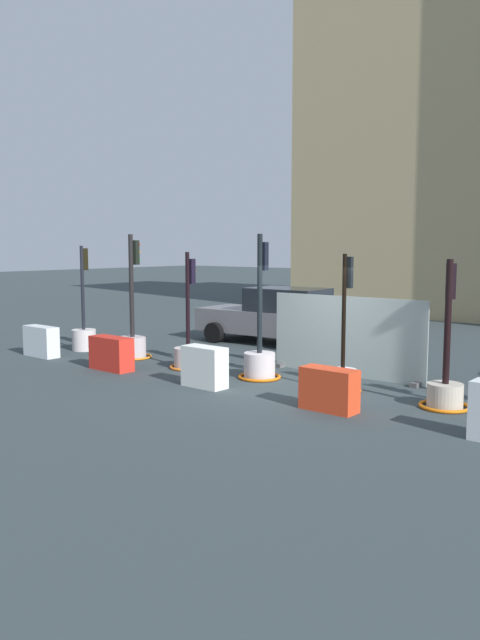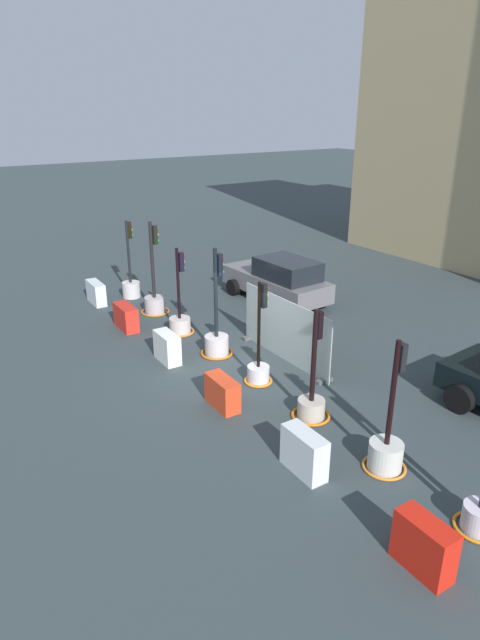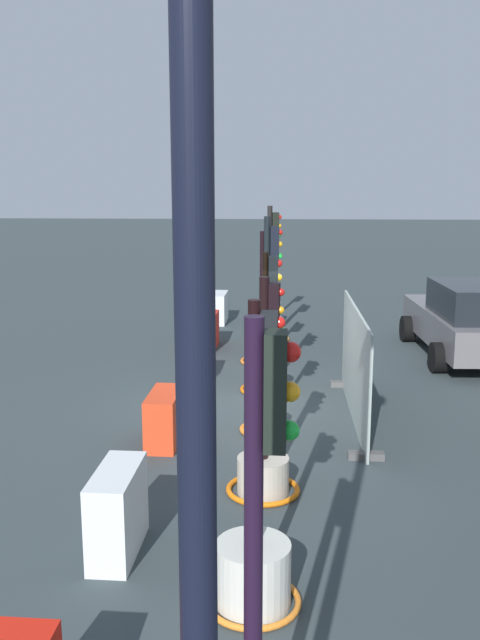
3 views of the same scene
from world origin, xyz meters
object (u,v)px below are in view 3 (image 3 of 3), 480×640
object	(u,v)px
traffic_light_6	(254,558)
street_lamp_post	(192,86)
construction_barrier_0	(219,308)
traffic_light_1	(269,319)
traffic_light_2	(262,344)
traffic_light_4	(265,403)
traffic_light_3	(267,365)
construction_barrier_1	(207,331)
construction_barrier_4	(117,512)
traffic_light_5	(264,459)
car_grey_saloon	(468,320)
construction_barrier_3	(165,418)
traffic_light_0	(269,304)
construction_barrier_2	(192,362)

from	to	relation	value
traffic_light_6	street_lamp_post	size ratio (longest dim) A/B	0.44
construction_barrier_0	street_lamp_post	size ratio (longest dim) A/B	0.18
traffic_light_1	traffic_light_2	world-z (taller)	traffic_light_1
traffic_light_4	traffic_light_3	bearing A→B (deg)	-179.45
traffic_light_6	street_lamp_post	world-z (taller)	street_lamp_post
construction_barrier_1	construction_barrier_4	bearing A→B (deg)	0.18
traffic_light_4	construction_barrier_0	world-z (taller)	traffic_light_4
traffic_light_6	traffic_light_5	bearing A→B (deg)	179.20
traffic_light_5	construction_barrier_0	distance (m)	10.49
traffic_light_4	construction_barrier_1	world-z (taller)	traffic_light_4
traffic_light_4	construction_barrier_0	bearing A→B (deg)	-170.19
car_grey_saloon	traffic_light_2	bearing A→B (deg)	-81.68
traffic_light_6	car_grey_saloon	bearing A→B (deg)	154.93
traffic_light_2	traffic_light_4	xyz separation A→B (m)	(4.13, 0.16, 0.06)
traffic_light_2	construction_barrier_0	bearing A→B (deg)	-162.96
traffic_light_2	traffic_light_5	xyz separation A→B (m)	(6.22, 0.19, 0.03)
traffic_light_5	traffic_light_6	xyz separation A→B (m)	(2.30, -0.03, 0.02)
construction_barrier_1	street_lamp_post	size ratio (longest dim) A/B	0.18
car_grey_saloon	construction_barrier_3	bearing A→B (deg)	-47.17
traffic_light_6	street_lamp_post	bearing A→B (deg)	-0.89
construction_barrier_0	car_grey_saloon	xyz separation A→B (m)	(3.52, 5.72, 0.44)
traffic_light_1	construction_barrier_4	bearing A→B (deg)	-8.12
traffic_light_0	traffic_light_3	distance (m)	6.16
traffic_light_4	construction_barrier_1	distance (m)	5.59
construction_barrier_1	construction_barrier_2	xyz separation A→B (m)	(2.94, 0.03, 0.03)
street_lamp_post	traffic_light_2	bearing A→B (deg)	-179.54
traffic_light_0	traffic_light_5	xyz separation A→B (m)	(10.34, 0.11, -0.08)
traffic_light_6	construction_barrier_1	distance (m)	9.90
traffic_light_4	construction_barrier_4	size ratio (longest dim) A/B	2.63
traffic_light_0	construction_barrier_2	size ratio (longest dim) A/B	2.99
traffic_light_0	traffic_light_6	world-z (taller)	traffic_light_0
construction_barrier_2	construction_barrier_4	bearing A→B (deg)	-0.02
traffic_light_0	construction_barrier_1	distance (m)	3.17
traffic_light_5	street_lamp_post	distance (m)	6.90
construction_barrier_0	construction_barrier_4	bearing A→B (deg)	-0.02
traffic_light_5	street_lamp_post	world-z (taller)	street_lamp_post
traffic_light_2	construction_barrier_4	xyz separation A→B (m)	(7.71, -1.28, 0.04)
traffic_light_1	traffic_light_6	distance (m)	10.65
traffic_light_6	construction_barrier_3	world-z (taller)	traffic_light_6
traffic_light_2	traffic_light_0	bearing A→B (deg)	178.96
construction_barrier_0	traffic_light_3	bearing A→B (deg)	12.83
traffic_light_4	construction_barrier_2	size ratio (longest dim) A/B	2.83
traffic_light_6	construction_barrier_4	bearing A→B (deg)	-119.48
traffic_light_1	construction_barrier_4	xyz separation A→B (m)	(9.84, -1.40, -0.07)
traffic_light_1	traffic_light_3	distance (m)	4.17
traffic_light_1	traffic_light_6	bearing A→B (deg)	0.18
traffic_light_4	car_grey_saloon	size ratio (longest dim) A/B	0.61
traffic_light_3	street_lamp_post	xyz separation A→B (m)	(10.06, -0.04, 3.56)
traffic_light_1	traffic_light_5	size ratio (longest dim) A/B	1.20
traffic_light_3	car_grey_saloon	world-z (taller)	traffic_light_3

